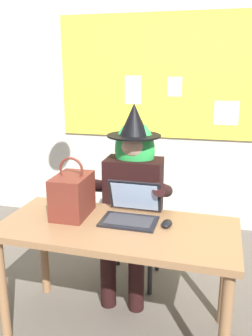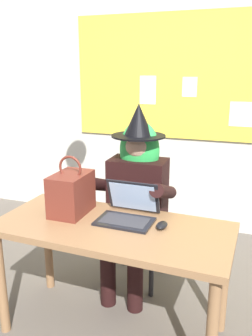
{
  "view_description": "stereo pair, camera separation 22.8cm",
  "coord_description": "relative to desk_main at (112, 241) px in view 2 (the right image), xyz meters",
  "views": [
    {
      "loc": [
        0.36,
        -1.72,
        1.62
      ],
      "look_at": [
        -0.17,
        0.41,
        1.0
      ],
      "focal_mm": 37.6,
      "sensor_mm": 36.0,
      "label": 1
    },
    {
      "loc": [
        0.58,
        -1.65,
        1.62
      ],
      "look_at": [
        -0.17,
        0.41,
        1.0
      ],
      "focal_mm": 37.6,
      "sensor_mm": 36.0,
      "label": 2
    }
  ],
  "objects": [
    {
      "name": "wall_back_bulletin",
      "position": [
        0.15,
        1.78,
        0.87
      ],
      "size": [
        6.36,
        1.96,
        2.99
      ],
      "color": "beige",
      "rests_on": "ground"
    },
    {
      "name": "computer_mouse",
      "position": [
        0.29,
        0.06,
        0.12
      ],
      "size": [
        0.07,
        0.11,
        0.03
      ],
      "primitive_type": "ellipsoid",
      "rotation": [
        0.0,
        0.0,
        -0.09
      ],
      "color": "black",
      "rests_on": "desk_main"
    },
    {
      "name": "desk_main",
      "position": [
        0.0,
        0.0,
        0.0
      ],
      "size": [
        1.42,
        0.68,
        0.73
      ],
      "rotation": [
        0.0,
        0.0,
        -0.03
      ],
      "color": "#8E6642",
      "rests_on": "ground"
    },
    {
      "name": "handbag",
      "position": [
        -0.31,
        0.09,
        0.23
      ],
      "size": [
        0.2,
        0.3,
        0.38
      ],
      "rotation": [
        0.0,
        0.0,
        0.14
      ],
      "color": "maroon",
      "rests_on": "desk_main"
    },
    {
      "name": "person_costumed",
      "position": [
        -0.04,
        0.55,
        0.16
      ],
      "size": [
        0.6,
        0.66,
        1.39
      ],
      "rotation": [
        0.0,
        0.0,
        -1.55
      ],
      "color": "black",
      "rests_on": "ground"
    },
    {
      "name": "laptop",
      "position": [
        0.06,
        0.12,
        0.15
      ],
      "size": [
        0.34,
        0.31,
        0.22
      ],
      "rotation": [
        0.0,
        0.0,
        -0.02
      ],
      "color": "black",
      "rests_on": "desk_main"
    },
    {
      "name": "chair_at_desk",
      "position": [
        -0.04,
        0.68,
        -0.12
      ],
      "size": [
        0.42,
        0.42,
        0.92
      ],
      "rotation": [
        0.0,
        0.0,
        -1.57
      ],
      "color": "black",
      "rests_on": "ground"
    }
  ]
}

